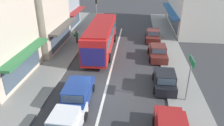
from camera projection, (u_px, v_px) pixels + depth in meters
name	position (u px, v px, depth m)	size (l,w,h in m)	color
ground_plane	(105.00, 92.00, 17.44)	(140.00, 140.00, 0.00)	#353538
lane_centre_line	(111.00, 69.00, 21.03)	(0.20, 28.00, 0.01)	silver
sidewalk_left	(51.00, 57.00, 23.50)	(5.20, 44.00, 0.14)	gray
kerb_right	(174.00, 63.00, 22.18)	(2.80, 44.00, 0.12)	gray
shopfront_mid_block	(28.00, 16.00, 25.02)	(8.43, 8.00, 7.55)	beige
shopfront_far_end	(53.00, 0.00, 32.06)	(7.10, 7.59, 8.61)	#84939E
building_right_far	(201.00, 0.00, 31.86)	(8.69, 13.25, 8.54)	silver
city_bus	(101.00, 35.00, 24.55)	(2.89, 10.90, 3.23)	red
sedan_behind_bus_mid	(65.00, 124.00, 13.06)	(2.02, 4.26, 1.47)	silver
wagon_adjacent_lane_trail	(78.00, 93.00, 15.98)	(2.03, 4.54, 1.58)	navy
parked_hatchback_kerb_second	(165.00, 80.00, 17.74)	(1.88, 3.73, 1.54)	black
parked_sedan_kerb_third	(158.00, 52.00, 23.24)	(1.96, 4.23, 1.47)	#561E19
parked_sedan_kerb_rear	(153.00, 35.00, 28.46)	(2.02, 4.26, 1.47)	#561E19
traffic_light_downstreet	(96.00, 8.00, 33.90)	(0.33, 0.24, 4.20)	gray
directional_road_sign	(191.00, 69.00, 15.16)	(0.10, 1.40, 3.60)	gray
pedestrian_with_handbag_near	(77.00, 36.00, 26.98)	(0.63, 0.47, 1.63)	#4C4742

